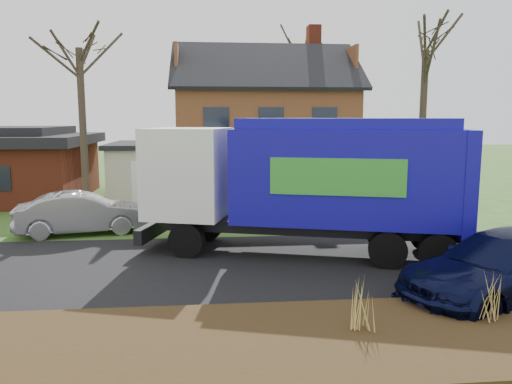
{
  "coord_description": "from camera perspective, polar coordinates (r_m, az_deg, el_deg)",
  "views": [
    {
      "loc": [
        -1.02,
        -13.56,
        4.17
      ],
      "look_at": [
        0.53,
        2.5,
        1.75
      ],
      "focal_mm": 35.0,
      "sensor_mm": 36.0,
      "label": 1
    }
  ],
  "objects": [
    {
      "name": "ground",
      "position": [
        14.22,
        -1.19,
        -8.53
      ],
      "size": [
        120.0,
        120.0,
        0.0
      ],
      "primitive_type": "plane",
      "color": "#2C521B",
      "rests_on": "ground"
    },
    {
      "name": "road",
      "position": [
        14.22,
        -1.19,
        -8.49
      ],
      "size": [
        80.0,
        7.0,
        0.02
      ],
      "primitive_type": "cube",
      "color": "black",
      "rests_on": "ground"
    },
    {
      "name": "mulch_verge",
      "position": [
        9.24,
        1.42,
        -17.27
      ],
      "size": [
        80.0,
        3.5,
        0.3
      ],
      "primitive_type": "cube",
      "color": "black",
      "rests_on": "ground"
    },
    {
      "name": "main_house",
      "position": [
        27.58,
        -0.31,
        8.23
      ],
      "size": [
        12.95,
        8.95,
        9.26
      ],
      "color": "beige",
      "rests_on": "ground"
    },
    {
      "name": "garbage_truck",
      "position": [
        15.12,
        6.07,
        1.72
      ],
      "size": [
        10.01,
        5.21,
        4.15
      ],
      "rotation": [
        0.0,
        0.0,
        -0.29
      ],
      "color": "black",
      "rests_on": "ground"
    },
    {
      "name": "silver_sedan",
      "position": [
        19.05,
        -19.22,
        -2.29
      ],
      "size": [
        4.8,
        2.5,
        1.5
      ],
      "primitive_type": "imported",
      "rotation": [
        0.0,
        0.0,
        1.78
      ],
      "color": "#929498",
      "rests_on": "ground"
    },
    {
      "name": "navy_wagon",
      "position": [
        12.79,
        26.45,
        -7.71
      ],
      "size": [
        5.88,
        4.04,
        1.58
      ],
      "primitive_type": "imported",
      "rotation": [
        0.0,
        0.0,
        -1.2
      ],
      "color": "black",
      "rests_on": "ground"
    },
    {
      "name": "tree_front_west",
      "position": [
        22.03,
        -19.73,
        17.87
      ],
      "size": [
        3.24,
        3.24,
        9.62
      ],
      "color": "#392E22",
      "rests_on": "ground"
    },
    {
      "name": "tree_front_east",
      "position": [
        25.95,
        18.98,
        17.69
      ],
      "size": [
        3.77,
        3.77,
        10.46
      ],
      "color": "#392F22",
      "rests_on": "ground"
    },
    {
      "name": "tree_back",
      "position": [
        35.9,
        5.26,
        16.71
      ],
      "size": [
        3.52,
        3.52,
        11.16
      ],
      "color": "#443229",
      "rests_on": "ground"
    },
    {
      "name": "grass_clump_mid",
      "position": [
        9.56,
        12.08,
        -12.48
      ],
      "size": [
        0.34,
        0.28,
        0.95
      ],
      "color": "tan",
      "rests_on": "mulch_verge"
    },
    {
      "name": "grass_clump_east",
      "position": [
        10.73,
        25.1,
        -10.89
      ],
      "size": [
        0.36,
        0.3,
        0.9
      ],
      "color": "tan",
      "rests_on": "mulch_verge"
    }
  ]
}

